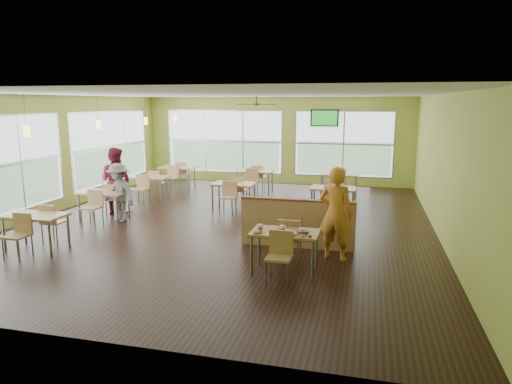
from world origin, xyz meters
TOP-DOWN VIEW (x-y plane):
  - room at (0.00, 0.00)m, footprint 12.00×12.04m
  - window_bays at (-2.65, 3.08)m, footprint 9.24×10.24m
  - main_table at (2.00, -3.00)m, footprint 1.22×1.52m
  - half_wall_divider at (2.00, -1.55)m, footprint 2.40×0.14m
  - dining_tables at (-1.05, 1.71)m, footprint 6.92×8.72m
  - pendant_lights at (-3.20, 0.68)m, footprint 0.11×7.31m
  - ceiling_fan at (-0.00, 3.00)m, footprint 1.25×1.25m
  - tv_backwall at (1.80, 5.90)m, footprint 1.00×0.07m
  - man_plaid at (2.83, -2.10)m, footprint 0.75×0.58m
  - patron_maroon at (-3.26, 0.22)m, footprint 0.95×0.77m
  - patron_grey at (-2.73, -0.52)m, footprint 1.11×0.86m
  - cup_blue at (1.57, -3.11)m, footprint 0.10×0.10m
  - cup_yellow at (1.97, -3.10)m, footprint 0.10×0.10m
  - cup_red_near at (2.09, -3.24)m, footprint 0.08×0.08m
  - cup_red_far at (2.34, -3.23)m, footprint 0.11×0.11m
  - food_basket at (2.33, -3.05)m, footprint 0.22×0.22m
  - ketchup_cup at (2.48, -3.24)m, footprint 0.06×0.06m
  - wrapper_left at (1.55, -3.22)m, footprint 0.20×0.19m
  - wrapper_mid at (1.95, -2.87)m, footprint 0.21×0.19m
  - wrapper_right at (2.20, -3.21)m, footprint 0.15×0.14m

SIDE VIEW (x-z plane):
  - half_wall_divider at x=2.00m, z-range 0.00..1.04m
  - dining_tables at x=-1.05m, z-range 0.20..1.07m
  - main_table at x=2.00m, z-range 0.20..1.07m
  - patron_grey at x=-2.73m, z-range 0.00..1.50m
  - ketchup_cup at x=2.48m, z-range 0.75..0.78m
  - wrapper_right at x=2.20m, z-range 0.75..0.78m
  - wrapper_left at x=1.55m, z-range 0.75..0.79m
  - wrapper_mid at x=1.95m, z-range 0.75..0.80m
  - food_basket at x=2.33m, z-range 0.75..0.80m
  - cup_red_near at x=2.09m, z-range 0.66..0.96m
  - cup_yellow at x=1.97m, z-range 0.64..1.00m
  - cup_blue at x=1.57m, z-range 0.64..1.00m
  - cup_red_far at x=2.34m, z-range 0.64..1.02m
  - patron_maroon at x=-3.26m, z-range 0.00..1.82m
  - man_plaid at x=2.83m, z-range 0.00..1.83m
  - window_bays at x=-2.65m, z-range 0.29..2.66m
  - room at x=0.00m, z-range 0.00..3.20m
  - tv_backwall at x=1.80m, z-range 2.15..2.75m
  - pendant_lights at x=-3.20m, z-range 2.02..2.88m
  - ceiling_fan at x=0.00m, z-range 2.80..3.09m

